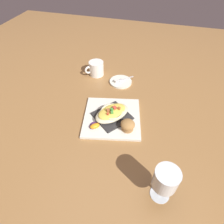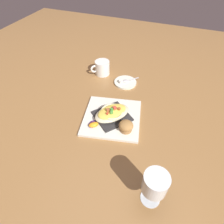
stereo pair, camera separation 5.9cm
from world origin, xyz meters
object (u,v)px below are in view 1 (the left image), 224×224
at_px(coffee_mug, 96,69).
at_px(stemmed_glass, 165,180).
at_px(orange_garnish, 94,126).
at_px(creamer_cup_0, 116,81).
at_px(gratin_dish, 112,112).
at_px(muffin, 128,125).
at_px(creamer_saucer, 121,82).
at_px(square_plate, 112,117).
at_px(spoon, 122,80).

bearing_deg(coffee_mug, stemmed_glass, -55.04).
bearing_deg(orange_garnish, stemmed_glass, -35.09).
height_order(orange_garnish, creamer_cup_0, orange_garnish).
bearing_deg(orange_garnish, gratin_dish, 55.26).
bearing_deg(gratin_dish, muffin, -32.75).
bearing_deg(muffin, coffee_mug, 125.50).
bearing_deg(orange_garnish, creamer_saucer, 85.44).
distance_m(orange_garnish, creamer_saucer, 0.38).
distance_m(orange_garnish, creamer_cup_0, 0.35).
distance_m(orange_garnish, coffee_mug, 0.44).
distance_m(coffee_mug, stemmed_glass, 0.78).
bearing_deg(creamer_cup_0, orange_garnish, -91.46).
bearing_deg(square_plate, gratin_dish, -54.05).
height_order(orange_garnish, stemmed_glass, stemmed_glass).
xyz_separation_m(orange_garnish, stemmed_glass, (0.31, -0.22, 0.08)).
relative_size(square_plate, orange_garnish, 4.48).
bearing_deg(coffee_mug, creamer_saucer, -14.67).
xyz_separation_m(creamer_saucer, creamer_cup_0, (-0.02, -0.02, 0.01)).
bearing_deg(orange_garnish, coffee_mug, 107.71).
relative_size(stemmed_glass, creamer_cup_0, 6.20).
bearing_deg(gratin_dish, orange_garnish, -124.74).
bearing_deg(gratin_dish, spoon, 94.55).
bearing_deg(spoon, creamer_cup_0, -136.25).
bearing_deg(orange_garnish, spoon, 84.79).
bearing_deg(creamer_cup_0, muffin, -67.50).
bearing_deg(orange_garnish, square_plate, 55.30).
xyz_separation_m(muffin, creamer_saucer, (-0.11, 0.35, -0.03)).
xyz_separation_m(gratin_dish, creamer_cup_0, (-0.05, 0.27, -0.02)).
distance_m(coffee_mug, creamer_saucer, 0.17).
height_order(coffee_mug, stemmed_glass, stemmed_glass).
distance_m(square_plate, muffin, 0.11).
bearing_deg(stemmed_glass, spoon, 114.85).
distance_m(orange_garnish, spoon, 0.38).
distance_m(square_plate, spoon, 0.30).
distance_m(muffin, spoon, 0.37).
bearing_deg(creamer_cup_0, spoon, 43.75).
relative_size(gratin_dish, muffin, 3.14).
relative_size(square_plate, stemmed_glass, 1.77).
relative_size(stemmed_glass, creamer_saucer, 1.16).
height_order(gratin_dish, orange_garnish, gratin_dish).
distance_m(square_plate, creamer_saucer, 0.29).
height_order(gratin_dish, coffee_mug, coffee_mug).
height_order(stemmed_glass, spoon, stemmed_glass).
height_order(coffee_mug, creamer_cup_0, coffee_mug).
relative_size(muffin, coffee_mug, 0.61).
distance_m(stemmed_glass, creamer_cup_0, 0.65).
relative_size(creamer_saucer, creamer_cup_0, 5.34).
xyz_separation_m(muffin, stemmed_glass, (0.17, -0.25, 0.07)).
bearing_deg(creamer_saucer, orange_garnish, -94.56).
bearing_deg(creamer_cup_0, gratin_dish, -79.74).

